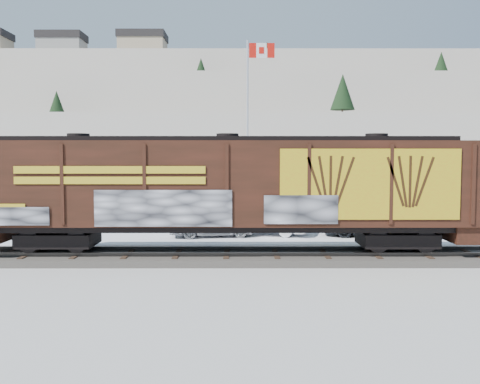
{
  "coord_description": "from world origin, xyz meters",
  "views": [
    {
      "loc": [
        0.5,
        -21.72,
        4.31
      ],
      "look_at": [
        0.55,
        3.0,
        2.58
      ],
      "focal_mm": 40.0,
      "sensor_mm": 36.0,
      "label": 1
    }
  ],
  "objects_px": {
    "car_silver": "(212,222)",
    "car_white": "(262,219)",
    "car_dark": "(371,221)",
    "hopper_railcar": "(228,187)",
    "flagpole": "(249,152)"
  },
  "relations": [
    {
      "from": "car_silver",
      "to": "car_white",
      "type": "distance_m",
      "value": 2.75
    },
    {
      "from": "car_dark",
      "to": "car_white",
      "type": "bearing_deg",
      "value": 90.29
    },
    {
      "from": "hopper_railcar",
      "to": "flagpole",
      "type": "height_order",
      "value": "flagpole"
    },
    {
      "from": "hopper_railcar",
      "to": "flagpole",
      "type": "distance_m",
      "value": 15.41
    },
    {
      "from": "car_silver",
      "to": "car_dark",
      "type": "height_order",
      "value": "car_dark"
    },
    {
      "from": "flagpole",
      "to": "car_silver",
      "type": "xyz_separation_m",
      "value": [
        -2.13,
        -9.2,
        -3.74
      ]
    },
    {
      "from": "hopper_railcar",
      "to": "car_white",
      "type": "relative_size",
      "value": 4.05
    },
    {
      "from": "car_silver",
      "to": "car_dark",
      "type": "xyz_separation_m",
      "value": [
        8.45,
        0.26,
        0.02
      ]
    },
    {
      "from": "car_dark",
      "to": "hopper_railcar",
      "type": "bearing_deg",
      "value": 134.87
    },
    {
      "from": "flagpole",
      "to": "car_dark",
      "type": "xyz_separation_m",
      "value": [
        6.32,
        -8.93,
        -3.72
      ]
    },
    {
      "from": "car_silver",
      "to": "flagpole",
      "type": "bearing_deg",
      "value": -21.04
    },
    {
      "from": "car_white",
      "to": "flagpole",
      "type": "bearing_deg",
      "value": 17.95
    },
    {
      "from": "hopper_railcar",
      "to": "car_silver",
      "type": "relative_size",
      "value": 4.58
    },
    {
      "from": "car_white",
      "to": "car_dark",
      "type": "xyz_separation_m",
      "value": [
        5.78,
        -0.42,
        -0.05
      ]
    },
    {
      "from": "car_dark",
      "to": "car_silver",
      "type": "bearing_deg",
      "value": 96.27
    }
  ]
}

